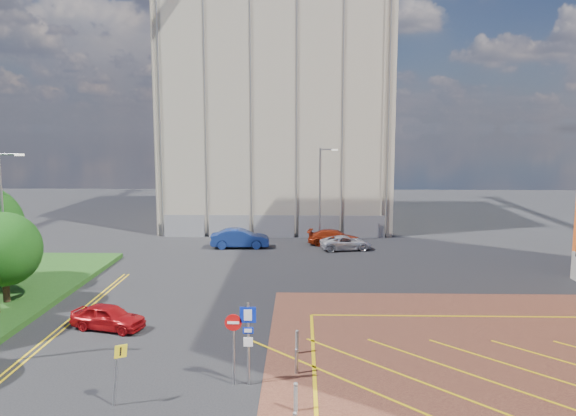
{
  "coord_description": "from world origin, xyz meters",
  "views": [
    {
      "loc": [
        2.49,
        -19.01,
        9.59
      ],
      "look_at": [
        1.89,
        4.98,
        6.19
      ],
      "focal_mm": 35.0,
      "sensor_mm": 36.0,
      "label": 1
    }
  ],
  "objects_px": {
    "lamp_back": "(321,191)",
    "warning_sign": "(118,367)",
    "lamp_left_far": "(4,216)",
    "sign_cluster": "(243,335)",
    "car_blue_back": "(240,238)",
    "car_red_left": "(108,317)",
    "tree_c": "(3,249)",
    "car_red_back": "(335,238)",
    "car_silver_back": "(346,243)"
  },
  "relations": [
    {
      "from": "lamp_left_far",
      "to": "lamp_back",
      "type": "bearing_deg",
      "value": 40.86
    },
    {
      "from": "lamp_left_far",
      "to": "car_blue_back",
      "type": "bearing_deg",
      "value": 48.76
    },
    {
      "from": "tree_c",
      "to": "car_silver_back",
      "type": "distance_m",
      "value": 24.74
    },
    {
      "from": "lamp_back",
      "to": "warning_sign",
      "type": "bearing_deg",
      "value": -105.46
    },
    {
      "from": "lamp_back",
      "to": "car_silver_back",
      "type": "distance_m",
      "value": 5.2
    },
    {
      "from": "car_red_left",
      "to": "car_silver_back",
      "type": "distance_m",
      "value": 22.3
    },
    {
      "from": "tree_c",
      "to": "car_red_back",
      "type": "height_order",
      "value": "tree_c"
    },
    {
      "from": "warning_sign",
      "to": "car_blue_back",
      "type": "bearing_deg",
      "value": 87.08
    },
    {
      "from": "lamp_left_far",
      "to": "tree_c",
      "type": "bearing_deg",
      "value": -65.29
    },
    {
      "from": "car_blue_back",
      "to": "sign_cluster",
      "type": "bearing_deg",
      "value": -176.93
    },
    {
      "from": "tree_c",
      "to": "car_blue_back",
      "type": "distance_m",
      "value": 19.19
    },
    {
      "from": "sign_cluster",
      "to": "warning_sign",
      "type": "xyz_separation_m",
      "value": [
        -4.17,
        -1.72,
        -0.52
      ]
    },
    {
      "from": "lamp_left_far",
      "to": "car_blue_back",
      "type": "height_order",
      "value": "lamp_left_far"
    },
    {
      "from": "sign_cluster",
      "to": "tree_c",
      "type": "bearing_deg",
      "value": 146.84
    },
    {
      "from": "car_silver_back",
      "to": "tree_c",
      "type": "bearing_deg",
      "value": 117.18
    },
    {
      "from": "car_red_back",
      "to": "car_red_left",
      "type": "bearing_deg",
      "value": 158.01
    },
    {
      "from": "sign_cluster",
      "to": "warning_sign",
      "type": "distance_m",
      "value": 4.54
    },
    {
      "from": "lamp_back",
      "to": "car_red_left",
      "type": "distance_m",
      "value": 24.17
    },
    {
      "from": "car_red_back",
      "to": "sign_cluster",
      "type": "bearing_deg",
      "value": 178.28
    },
    {
      "from": "car_silver_back",
      "to": "lamp_left_far",
      "type": "bearing_deg",
      "value": 112.09
    },
    {
      "from": "warning_sign",
      "to": "lamp_back",
      "type": "bearing_deg",
      "value": 74.54
    },
    {
      "from": "lamp_back",
      "to": "car_blue_back",
      "type": "distance_m",
      "value": 7.9
    },
    {
      "from": "lamp_left_far",
      "to": "warning_sign",
      "type": "xyz_separation_m",
      "value": [
        10.55,
        -12.74,
        -3.23
      ]
    },
    {
      "from": "car_red_left",
      "to": "car_red_back",
      "type": "xyz_separation_m",
      "value": [
        12.03,
        19.97,
        0.03
      ]
    },
    {
      "from": "lamp_left_far",
      "to": "car_red_back",
      "type": "bearing_deg",
      "value": 36.88
    },
    {
      "from": "car_red_left",
      "to": "car_red_back",
      "type": "bearing_deg",
      "value": -16.19
    },
    {
      "from": "car_blue_back",
      "to": "lamp_left_far",
      "type": "bearing_deg",
      "value": 135.28
    },
    {
      "from": "car_blue_back",
      "to": "car_silver_back",
      "type": "height_order",
      "value": "car_blue_back"
    },
    {
      "from": "tree_c",
      "to": "lamp_left_far",
      "type": "distance_m",
      "value": 2.65
    },
    {
      "from": "lamp_left_far",
      "to": "car_silver_back",
      "type": "relative_size",
      "value": 1.96
    },
    {
      "from": "sign_cluster",
      "to": "car_red_left",
      "type": "distance_m",
      "value": 9.26
    },
    {
      "from": "lamp_left_far",
      "to": "car_silver_back",
      "type": "xyz_separation_m",
      "value": [
        20.42,
        13.0,
        -4.09
      ]
    },
    {
      "from": "lamp_left_far",
      "to": "lamp_back",
      "type": "relative_size",
      "value": 1.0
    },
    {
      "from": "tree_c",
      "to": "car_red_back",
      "type": "relative_size",
      "value": 1.11
    },
    {
      "from": "tree_c",
      "to": "warning_sign",
      "type": "height_order",
      "value": "tree_c"
    },
    {
      "from": "lamp_left_far",
      "to": "sign_cluster",
      "type": "height_order",
      "value": "lamp_left_far"
    },
    {
      "from": "lamp_back",
      "to": "car_red_back",
      "type": "relative_size",
      "value": 1.81
    },
    {
      "from": "tree_c",
      "to": "sign_cluster",
      "type": "relative_size",
      "value": 1.53
    },
    {
      "from": "warning_sign",
      "to": "sign_cluster",
      "type": "bearing_deg",
      "value": 22.48
    },
    {
      "from": "warning_sign",
      "to": "car_red_left",
      "type": "distance_m",
      "value": 8.1
    },
    {
      "from": "lamp_left_far",
      "to": "sign_cluster",
      "type": "distance_m",
      "value": 18.58
    },
    {
      "from": "lamp_back",
      "to": "car_red_back",
      "type": "xyz_separation_m",
      "value": [
        1.12,
        -1.28,
        -3.72
      ]
    },
    {
      "from": "lamp_back",
      "to": "car_blue_back",
      "type": "relative_size",
      "value": 1.7
    },
    {
      "from": "car_blue_back",
      "to": "warning_sign",
      "type": "bearing_deg",
      "value": 173.59
    },
    {
      "from": "lamp_back",
      "to": "warning_sign",
      "type": "xyz_separation_m",
      "value": [
        -7.95,
        -28.74,
        -2.93
      ]
    },
    {
      "from": "lamp_left_far",
      "to": "sign_cluster",
      "type": "xyz_separation_m",
      "value": [
        14.72,
        -11.02,
        -2.71
      ]
    },
    {
      "from": "tree_c",
      "to": "lamp_back",
      "type": "distance_m",
      "value": 25.19
    },
    {
      "from": "car_red_back",
      "to": "lamp_left_far",
      "type": "bearing_deg",
      "value": 135.96
    },
    {
      "from": "lamp_back",
      "to": "warning_sign",
      "type": "relative_size",
      "value": 3.56
    },
    {
      "from": "lamp_left_far",
      "to": "car_blue_back",
      "type": "xyz_separation_m",
      "value": [
        11.89,
        13.56,
        -3.88
      ]
    }
  ]
}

